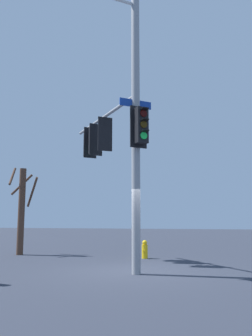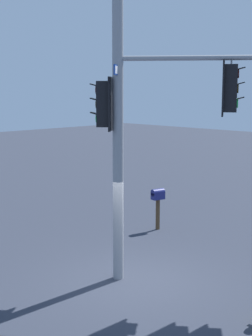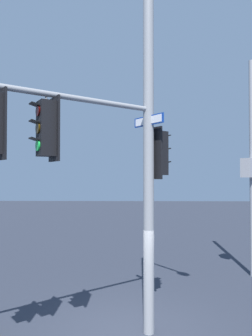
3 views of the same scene
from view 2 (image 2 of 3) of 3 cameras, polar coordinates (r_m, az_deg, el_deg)
name	(u,v)px [view 2 (image 2 of 3)]	position (r m, az deg, el deg)	size (l,w,h in m)	color
ground_plane	(134,282)	(12.80, 0.95, -12.82)	(80.00, 80.00, 0.00)	#2B2F3C
main_signal_pole_assembly	(172,86)	(12.10, 5.25, 9.33)	(6.17, 3.86, 9.03)	gray
mailbox	(158,198)	(16.99, 3.65, -3.38)	(0.35, 0.49, 1.41)	#4C3823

